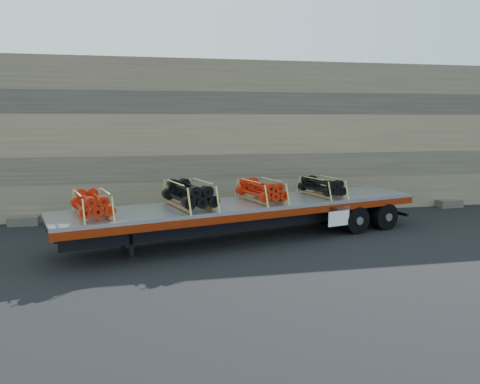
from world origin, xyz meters
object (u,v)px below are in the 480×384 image
Objects in this scene: bundle_midfront at (189,195)px; bundle_midrear at (261,191)px; trailer at (247,220)px; bundle_front at (92,204)px; bundle_rear at (322,187)px.

bundle_midfront reaches higher than bundle_midrear.
bundle_midfront is at bearing 180.00° from bundle_midrear.
bundle_front is (-5.30, -1.42, 1.05)m from trailer.
trailer is 5.58m from bundle_front.
bundle_midrear is (2.73, 0.73, -0.05)m from bundle_midfront.
bundle_front reaches higher than bundle_rear.
bundle_front is 8.81m from bundle_rear.
bundle_midrear reaches higher than trailer.
bundle_midfront is at bearing 180.00° from trailer.
bundle_midfront is at bearing 0.00° from bundle_front.
trailer is 5.74× the size of bundle_midfront.
bundle_front is at bearing 180.00° from bundle_midrear.
bundle_midfront reaches higher than bundle_front.
bundle_front is 0.86× the size of bundle_midfront.
bundle_front is 6.06m from bundle_midrear.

